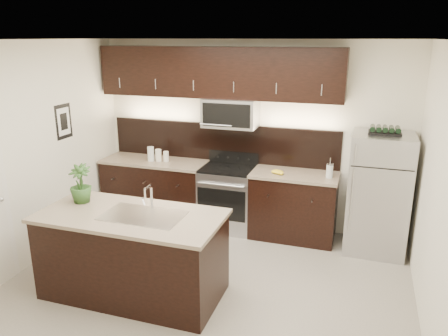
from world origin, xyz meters
name	(u,v)px	position (x,y,z in m)	size (l,w,h in m)	color
ground	(203,290)	(0.00, 0.00, 0.00)	(4.50, 4.50, 0.00)	gray
room_walls	(190,143)	(-0.11, -0.04, 1.70)	(4.52, 4.02, 2.71)	silver
counter_run	(215,196)	(-0.46, 1.69, 0.47)	(3.51, 0.65, 0.94)	black
upper_fixtures	(219,81)	(-0.43, 1.84, 2.14)	(3.49, 0.40, 1.66)	black
island	(133,254)	(-0.70, -0.28, 0.47)	(1.96, 0.96, 0.94)	black
sink_faucet	(143,214)	(-0.55, -0.27, 0.96)	(0.84, 0.50, 0.28)	silver
refrigerator	(378,194)	(1.80, 1.63, 0.79)	(0.76, 0.68, 1.57)	#B2B2B7
wine_rack	(385,131)	(1.80, 1.63, 1.62)	(0.39, 0.24, 0.09)	black
plant	(81,184)	(-1.40, -0.13, 1.16)	(0.24, 0.24, 0.43)	#294D1F
canisters	(157,155)	(-1.36, 1.66, 1.04)	(0.32, 0.13, 0.22)	silver
french_press	(330,170)	(1.17, 1.64, 1.04)	(0.09, 0.09, 0.26)	silver
bananas	(275,171)	(0.46, 1.61, 0.97)	(0.18, 0.14, 0.06)	yellow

